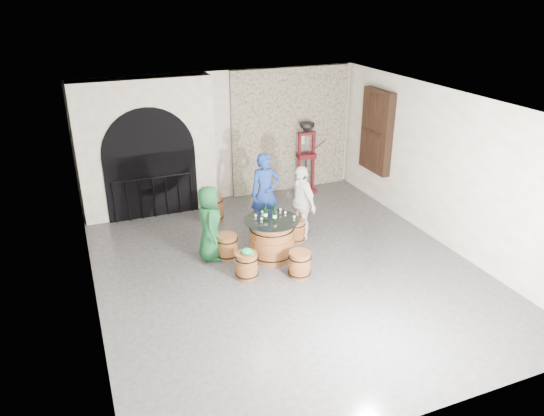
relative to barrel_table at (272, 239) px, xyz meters
name	(u,v)px	position (x,y,z in m)	size (l,w,h in m)	color
ground	(287,270)	(0.09, -0.57, -0.41)	(8.00, 8.00, 0.00)	#2F2F32
wall_back	(223,137)	(0.09, 3.43, 1.19)	(8.00, 8.00, 0.00)	white
wall_front	(428,313)	(0.09, -4.57, 1.19)	(8.00, 8.00, 0.00)	white
wall_left	(84,224)	(-3.41, -0.57, 1.19)	(8.00, 8.00, 0.00)	white
wall_right	(445,169)	(3.59, -0.57, 1.19)	(8.00, 8.00, 0.00)	white
ceiling	(289,105)	(0.09, -0.57, 2.79)	(8.00, 8.00, 0.00)	beige
stone_facing_panel	(291,130)	(1.89, 3.37, 1.19)	(3.20, 0.12, 3.18)	tan
arched_opening	(147,149)	(-1.81, 3.17, 1.17)	(3.10, 0.60, 3.19)	white
shuttered_window	(376,131)	(3.47, 1.83, 1.39)	(0.23, 1.10, 2.00)	black
barrel_table	(272,239)	(0.00, 0.00, 0.00)	(1.09, 1.09, 0.84)	brown
barrel_stool_left	(227,246)	(-0.83, 0.33, -0.16)	(0.44, 0.44, 0.50)	brown
barrel_stool_far	(267,227)	(0.24, 0.86, -0.16)	(0.44, 0.44, 0.50)	brown
barrel_stool_right	(295,230)	(0.74, 0.49, -0.16)	(0.44, 0.44, 0.50)	brown
barrel_stool_near_right	(300,264)	(0.22, -0.86, -0.16)	(0.44, 0.44, 0.50)	brown
barrel_stool_near_left	(247,265)	(-0.71, -0.53, -0.16)	(0.44, 0.44, 0.50)	brown
green_cap	(247,251)	(-0.71, -0.53, 0.13)	(0.25, 0.20, 0.11)	#0D9252
person_green	(210,223)	(-1.13, 0.45, 0.35)	(0.75, 0.49, 1.54)	#134622
person_blue	(265,193)	(0.35, 1.24, 0.47)	(0.65, 0.42, 1.78)	navy
person_white	(301,203)	(0.91, 0.60, 0.40)	(0.96, 0.40, 1.63)	white
wine_bottle_left	(265,213)	(-0.11, 0.07, 0.55)	(0.08, 0.08, 0.32)	black
wine_bottle_center	(275,215)	(0.04, -0.07, 0.55)	(0.08, 0.08, 0.32)	black
wine_bottle_right	(275,211)	(0.10, 0.09, 0.55)	(0.08, 0.08, 0.32)	black
tasting_glass_a	(262,220)	(-0.22, -0.03, 0.47)	(0.05, 0.05, 0.10)	#C86A26
tasting_glass_b	(285,214)	(0.32, 0.07, 0.47)	(0.05, 0.05, 0.10)	#C86A26
tasting_glass_c	(262,213)	(-0.10, 0.27, 0.47)	(0.05, 0.05, 0.10)	#C86A26
tasting_glass_d	(280,211)	(0.28, 0.23, 0.47)	(0.05, 0.05, 0.10)	#C86A26
tasting_glass_e	(294,218)	(0.40, -0.19, 0.47)	(0.05, 0.05, 0.10)	#C86A26
tasting_glass_f	(256,217)	(-0.27, 0.15, 0.47)	(0.05, 0.05, 0.10)	#C86A26
side_barrel	(213,208)	(-0.59, 2.15, -0.10)	(0.48, 0.48, 0.63)	brown
corking_press	(306,153)	(2.18, 3.00, 0.67)	(0.77, 0.44, 1.86)	#540E18
control_box	(301,140)	(2.14, 3.29, 0.94)	(0.18, 0.10, 0.22)	silver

